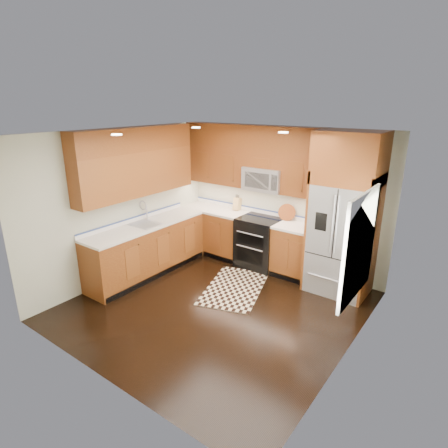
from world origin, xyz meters
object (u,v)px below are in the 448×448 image
Objects in this scene: utensil_crock at (316,219)px; rug at (235,288)px; range at (259,243)px; refrigerator at (344,215)px; knife_block at (237,204)px.

rug is at bearing -124.57° from utensil_crock.
range is 0.64× the size of rug.
utensil_crock is (0.85, 1.23, 1.06)m from rug.
rug is (-1.40, -0.98, -1.30)m from refrigerator.
rug is 1.83m from utensil_crock.
range is at bearing 80.43° from rug.
knife_block is at bearing 105.12° from rug.
utensil_crock is at bearing 155.04° from refrigerator.
utensil_crock is at bearing 12.30° from range.
knife_block is at bearing 160.14° from range.
knife_block is (-2.22, 0.28, -0.24)m from refrigerator.
knife_block is (-0.67, 0.24, 0.60)m from range.
refrigerator is at bearing -24.96° from utensil_crock.
refrigerator is 1.77× the size of rug.
refrigerator is (1.55, -0.04, 0.83)m from range.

